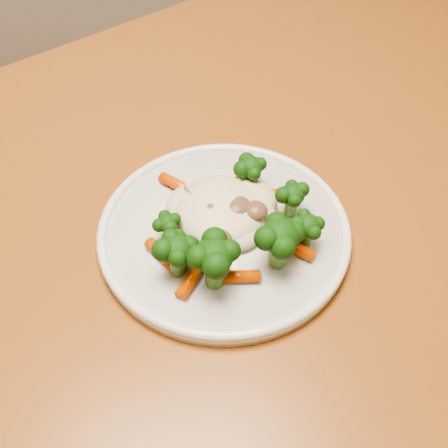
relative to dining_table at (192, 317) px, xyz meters
name	(u,v)px	position (x,y,z in m)	size (l,w,h in m)	color
dining_table	(192,317)	(0.00, 0.00, 0.00)	(1.55, 1.33, 0.75)	#955522
plate	(224,233)	(0.04, 0.03, 0.10)	(0.25, 0.25, 0.01)	silver
meal	(230,225)	(0.05, 0.02, 0.12)	(0.17, 0.17, 0.05)	beige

